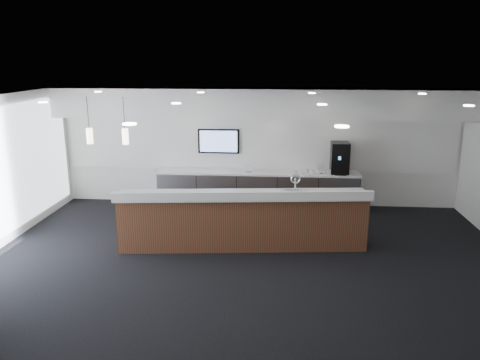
{
  "coord_description": "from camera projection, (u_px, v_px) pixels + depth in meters",
  "views": [
    {
      "loc": [
        0.5,
        -7.72,
        3.71
      ],
      "look_at": [
        -0.24,
        1.3,
        1.33
      ],
      "focal_mm": 35.0,
      "sensor_mm": 36.0,
      "label": 1
    }
  ],
  "objects": [
    {
      "name": "ground",
      "position": [
        247.0,
        270.0,
        8.42
      ],
      "size": [
        10.0,
        10.0,
        0.0
      ],
      "primitive_type": "plane",
      "color": "black",
      "rests_on": "ground"
    },
    {
      "name": "ceiling",
      "position": [
        248.0,
        102.0,
        7.66
      ],
      "size": [
        10.0,
        8.0,
        0.02
      ],
      "primitive_type": "cube",
      "color": "black",
      "rests_on": "back_wall"
    },
    {
      "name": "back_wall",
      "position": [
        258.0,
        147.0,
        11.89
      ],
      "size": [
        10.0,
        0.02,
        3.0
      ],
      "primitive_type": "cube",
      "color": "white",
      "rests_on": "ground"
    },
    {
      "name": "soffit_bulkhead",
      "position": [
        258.0,
        103.0,
        11.17
      ],
      "size": [
        10.0,
        0.9,
        0.7
      ],
      "primitive_type": "cube",
      "color": "white",
      "rests_on": "back_wall"
    },
    {
      "name": "alcove_panel",
      "position": [
        258.0,
        143.0,
        11.84
      ],
      "size": [
        9.8,
        0.06,
        1.4
      ],
      "primitive_type": "cube",
      "color": "white",
      "rests_on": "back_wall"
    },
    {
      "name": "back_credenza",
      "position": [
        257.0,
        189.0,
        11.81
      ],
      "size": [
        5.06,
        0.66,
        0.95
      ],
      "color": "gray",
      "rests_on": "ground"
    },
    {
      "name": "wall_tv",
      "position": [
        219.0,
        141.0,
        11.84
      ],
      "size": [
        1.05,
        0.08,
        0.62
      ],
      "color": "black",
      "rests_on": "back_wall"
    },
    {
      "name": "pendant_left",
      "position": [
        124.0,
        137.0,
        8.81
      ],
      "size": [
        0.12,
        0.12,
        0.3
      ],
      "primitive_type": "cylinder",
      "color": "#FFF0C6",
      "rests_on": "ceiling"
    },
    {
      "name": "pendant_right",
      "position": [
        88.0,
        137.0,
        8.86
      ],
      "size": [
        0.12,
        0.12,
        0.3
      ],
      "primitive_type": "cylinder",
      "color": "#FFF0C6",
      "rests_on": "ceiling"
    },
    {
      "name": "ceiling_can_lights",
      "position": [
        248.0,
        104.0,
        7.66
      ],
      "size": [
        7.0,
        5.0,
        0.02
      ],
      "primitive_type": null,
      "color": "silver",
      "rests_on": "ceiling"
    },
    {
      "name": "service_counter",
      "position": [
        243.0,
        219.0,
        9.32
      ],
      "size": [
        5.01,
        1.33,
        1.49
      ],
      "rotation": [
        0.0,
        0.0,
        0.1
      ],
      "color": "#4C2E19",
      "rests_on": "ground"
    },
    {
      "name": "coffee_machine",
      "position": [
        340.0,
        158.0,
        11.43
      ],
      "size": [
        0.44,
        0.57,
        0.76
      ],
      "rotation": [
        0.0,
        0.0,
        -0.01
      ],
      "color": "black",
      "rests_on": "back_credenza"
    },
    {
      "name": "info_sign_left",
      "position": [
        249.0,
        167.0,
        11.58
      ],
      "size": [
        0.17,
        0.02,
        0.23
      ],
      "primitive_type": "cube",
      "rotation": [
        0.0,
        0.0,
        0.01
      ],
      "color": "white",
      "rests_on": "back_credenza"
    },
    {
      "name": "info_sign_right",
      "position": [
        320.0,
        169.0,
        11.43
      ],
      "size": [
        0.18,
        0.06,
        0.24
      ],
      "primitive_type": "cube",
      "rotation": [
        0.0,
        0.0,
        0.2
      ],
      "color": "white",
      "rests_on": "back_credenza"
    },
    {
      "name": "cup_0",
      "position": [
        330.0,
        172.0,
        11.42
      ],
      "size": [
        0.11,
        0.11,
        0.1
      ],
      "primitive_type": "imported",
      "color": "white",
      "rests_on": "back_credenza"
    },
    {
      "name": "cup_1",
      "position": [
        324.0,
        172.0,
        11.43
      ],
      "size": [
        0.15,
        0.15,
        0.1
      ],
      "primitive_type": "imported",
      "rotation": [
        0.0,
        0.0,
        0.65
      ],
      "color": "white",
      "rests_on": "back_credenza"
    },
    {
      "name": "cup_2",
      "position": [
        319.0,
        171.0,
        11.45
      ],
      "size": [
        0.14,
        0.14,
        0.1
      ],
      "primitive_type": "imported",
      "rotation": [
        0.0,
        0.0,
        1.29
      ],
      "color": "white",
      "rests_on": "back_credenza"
    },
    {
      "name": "cup_3",
      "position": [
        313.0,
        171.0,
        11.46
      ],
      "size": [
        0.14,
        0.14,
        0.1
      ],
      "primitive_type": "imported",
      "rotation": [
        0.0,
        0.0,
        1.94
      ],
      "color": "white",
      "rests_on": "back_credenza"
    },
    {
      "name": "cup_4",
      "position": [
        307.0,
        171.0,
        11.47
      ],
      "size": [
        0.15,
        0.15,
        0.1
      ],
      "primitive_type": "imported",
      "rotation": [
        0.0,
        0.0,
        2.58
      ],
      "color": "white",
      "rests_on": "back_credenza"
    },
    {
      "name": "cup_5",
      "position": [
        301.0,
        171.0,
        11.48
      ],
      "size": [
        0.12,
        0.12,
        0.1
      ],
      "primitive_type": "imported",
      "rotation": [
        0.0,
        0.0,
        3.23
      ],
      "color": "white",
      "rests_on": "back_credenza"
    },
    {
      "name": "cup_6",
      "position": [
        296.0,
        171.0,
        11.49
      ],
      "size": [
        0.15,
        0.15,
        0.1
      ],
      "primitive_type": "imported",
      "rotation": [
        0.0,
        0.0,
        3.87
      ],
      "color": "white",
      "rests_on": "back_credenza"
    }
  ]
}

